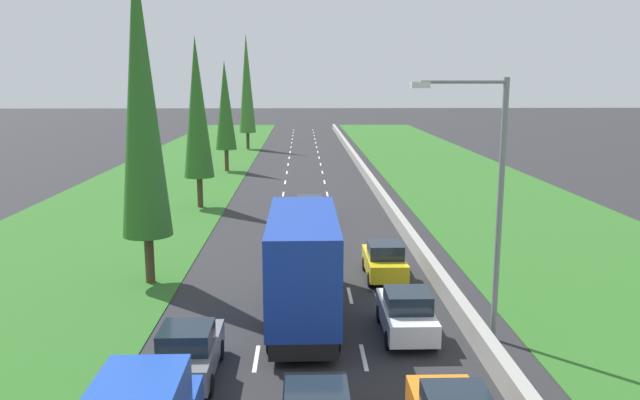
% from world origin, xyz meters
% --- Properties ---
extents(ground_plane, '(300.00, 300.00, 0.00)m').
position_xyz_m(ground_plane, '(0.00, 60.00, 0.00)').
color(ground_plane, '#28282B').
rests_on(ground_plane, ground).
extents(grass_verge_left, '(14.00, 140.00, 0.04)m').
position_xyz_m(grass_verge_left, '(-12.65, 60.00, 0.02)').
color(grass_verge_left, '#2D6623').
rests_on(grass_verge_left, ground).
extents(grass_verge_right, '(14.00, 140.00, 0.04)m').
position_xyz_m(grass_verge_right, '(14.35, 60.00, 0.02)').
color(grass_verge_right, '#2D6623').
rests_on(grass_verge_right, ground).
extents(median_barrier, '(0.44, 120.00, 0.85)m').
position_xyz_m(median_barrier, '(5.70, 60.00, 0.42)').
color(median_barrier, '#9E9B93').
rests_on(median_barrier, ground).
extents(lane_markings, '(3.64, 116.00, 0.01)m').
position_xyz_m(lane_markings, '(0.00, 60.00, 0.01)').
color(lane_markings, white).
rests_on(lane_markings, ground).
extents(blue_box_truck_centre_lane, '(2.46, 9.40, 4.18)m').
position_xyz_m(blue_box_truck_centre_lane, '(-0.22, 24.56, 2.18)').
color(blue_box_truck_centre_lane, black).
rests_on(blue_box_truck_centre_lane, ground).
extents(white_hatchback_right_lane, '(1.74, 3.90, 1.72)m').
position_xyz_m(white_hatchback_right_lane, '(3.41, 22.74, 0.84)').
color(white_hatchback_right_lane, white).
rests_on(white_hatchback_right_lane, ground).
extents(blue_hatchback_centre_lane, '(1.74, 3.90, 1.72)m').
position_xyz_m(blue_hatchback_centre_lane, '(0.06, 33.53, 0.84)').
color(blue_hatchback_centre_lane, '#1E47B7').
rests_on(blue_hatchback_centre_lane, ground).
extents(grey_hatchback_left_lane, '(1.74, 3.90, 1.72)m').
position_xyz_m(grey_hatchback_left_lane, '(-3.69, 19.73, 0.84)').
color(grey_hatchback_left_lane, slate).
rests_on(grey_hatchback_left_lane, ground).
extents(blue_sedan_centre_lane, '(1.82, 4.50, 1.64)m').
position_xyz_m(blue_sedan_centre_lane, '(0.20, 41.23, 0.81)').
color(blue_sedan_centre_lane, '#1E47B7').
rests_on(blue_sedan_centre_lane, ground).
extents(yellow_hatchback_right_lane, '(1.74, 3.90, 1.72)m').
position_xyz_m(yellow_hatchback_right_lane, '(3.49, 29.29, 0.84)').
color(yellow_hatchback_right_lane, yellow).
rests_on(yellow_hatchback_right_lane, ground).
extents(poplar_tree_second, '(2.16, 2.16, 14.48)m').
position_xyz_m(poplar_tree_second, '(-7.02, 28.93, 8.29)').
color(poplar_tree_second, '#4C3823').
rests_on(poplar_tree_second, ground).
extents(poplar_tree_third, '(2.10, 2.10, 11.94)m').
position_xyz_m(poplar_tree_third, '(-7.49, 45.90, 7.02)').
color(poplar_tree_third, '#4C3823').
rests_on(poplar_tree_third, ground).
extents(poplar_tree_fourth, '(2.07, 2.07, 10.86)m').
position_xyz_m(poplar_tree_fourth, '(-7.74, 64.11, 6.48)').
color(poplar_tree_fourth, '#4C3823').
rests_on(poplar_tree_fourth, ground).
extents(poplar_tree_fifth, '(2.17, 2.17, 14.87)m').
position_xyz_m(poplar_tree_fifth, '(-7.36, 84.59, 8.49)').
color(poplar_tree_fifth, '#4C3823').
rests_on(poplar_tree_fifth, ground).
extents(street_light_mast, '(3.20, 0.28, 9.00)m').
position_xyz_m(street_light_mast, '(6.05, 22.32, 5.23)').
color(street_light_mast, gray).
rests_on(street_light_mast, ground).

